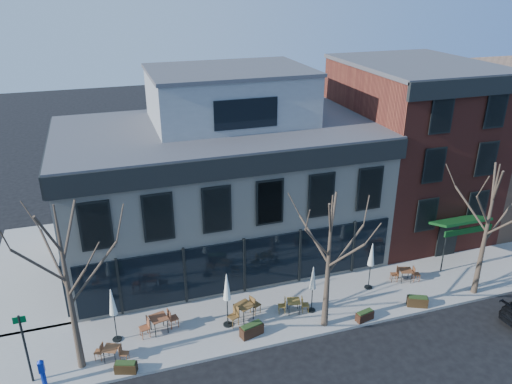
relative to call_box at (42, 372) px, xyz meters
name	(u,v)px	position (x,y,z in m)	size (l,w,h in m)	color
ground	(244,294)	(9.99, 3.97, -0.89)	(120.00, 120.00, 0.00)	black
sidewalk_front	(314,304)	(13.24, 1.82, -0.82)	(33.50, 4.70, 0.15)	gray
sidewalk_side	(33,271)	(-1.26, 9.97, -0.82)	(4.50, 12.00, 0.15)	gray
corner_building	(221,181)	(10.06, 9.04, 3.83)	(18.39, 10.39, 11.10)	beige
red_brick_building	(409,147)	(22.99, 8.95, 4.74)	(8.20, 11.78, 11.18)	maroon
tree_corner	(69,288)	(1.50, 0.77, 3.35)	(3.93, 3.98, 7.92)	#382B21
tree_mid	(329,261)	(13.00, 0.07, 2.90)	(3.50, 3.55, 7.04)	#382B21
tree_right	(487,229)	(22.00, 0.07, 3.13)	(3.72, 3.77, 7.48)	#382B21
sign_pole	(25,345)	(-0.51, 0.47, 1.18)	(0.50, 0.10, 3.40)	black
call_box	(42,372)	(0.00, 0.00, 0.00)	(0.28, 0.28, 1.41)	#0B2396
cafe_set_0	(111,352)	(2.79, 0.75, -0.32)	(1.61, 1.00, 0.83)	brown
cafe_set_1	(159,322)	(5.11, 2.05, -0.21)	(2.02, 0.95, 1.04)	brown
cafe_set_2	(244,310)	(9.33, 1.72, -0.21)	(2.00, 1.26, 1.04)	brown
cafe_set_3	(294,305)	(11.89, 1.47, -0.30)	(1.68, 0.79, 0.86)	brown
cafe_set_5	(405,274)	(18.99, 2.20, -0.29)	(1.73, 0.89, 0.89)	brown
umbrella_0	(112,305)	(3.09, 2.07, 1.27)	(0.46, 0.46, 2.86)	black
umbrella_1	(227,290)	(8.40, 1.50, 1.35)	(0.47, 0.47, 2.96)	black
umbrella_3	(313,280)	(12.82, 1.28, 1.12)	(0.42, 0.42, 2.65)	black
umbrella_4	(371,257)	(16.67, 2.22, 1.24)	(0.45, 0.45, 2.81)	black
planter_0	(126,367)	(3.34, -0.23, -0.48)	(1.03, 0.67, 0.54)	black
planter_1	(252,330)	(9.30, 0.42, -0.43)	(1.21, 0.73, 0.64)	black
planter_2	(365,316)	(15.06, -0.23, -0.48)	(0.99, 0.56, 0.52)	black
planter_3	(417,301)	(18.27, -0.04, -0.45)	(1.12, 0.82, 0.59)	#322210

